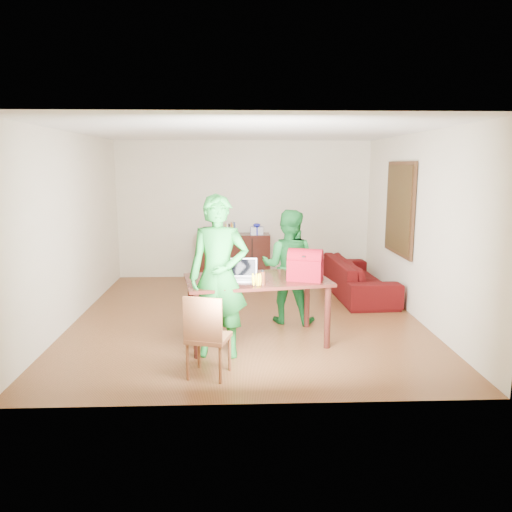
{
  "coord_description": "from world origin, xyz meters",
  "views": [
    {
      "loc": [
        -0.14,
        -7.16,
        2.25
      ],
      "look_at": [
        0.1,
        -0.83,
        1.08
      ],
      "focal_mm": 35.0,
      "sensor_mm": 36.0,
      "label": 1
    }
  ],
  "objects_px": {
    "person_far": "(288,267)",
    "laptop": "(242,277)",
    "chair": "(209,352)",
    "person_near": "(219,277)",
    "table": "(257,287)",
    "red_bag": "(305,268)",
    "sofa": "(358,278)",
    "bottle": "(263,277)"
  },
  "relations": [
    {
      "from": "chair",
      "to": "bottle",
      "type": "xyz_separation_m",
      "value": [
        0.61,
        0.71,
        0.65
      ]
    },
    {
      "from": "laptop",
      "to": "person_near",
      "type": "bearing_deg",
      "value": -124.65
    },
    {
      "from": "table",
      "to": "bottle",
      "type": "distance_m",
      "value": 0.4
    },
    {
      "from": "table",
      "to": "person_far",
      "type": "relative_size",
      "value": 1.18
    },
    {
      "from": "person_near",
      "to": "bottle",
      "type": "relative_size",
      "value": 10.52
    },
    {
      "from": "person_far",
      "to": "sofa",
      "type": "bearing_deg",
      "value": -117.79
    },
    {
      "from": "table",
      "to": "chair",
      "type": "distance_m",
      "value": 1.28
    },
    {
      "from": "person_far",
      "to": "sofa",
      "type": "xyz_separation_m",
      "value": [
        1.36,
        1.42,
        -0.5
      ]
    },
    {
      "from": "person_near",
      "to": "person_far",
      "type": "relative_size",
      "value": 1.18
    },
    {
      "from": "table",
      "to": "sofa",
      "type": "distance_m",
      "value": 2.91
    },
    {
      "from": "chair",
      "to": "laptop",
      "type": "bearing_deg",
      "value": 84.6
    },
    {
      "from": "person_far",
      "to": "sofa",
      "type": "height_order",
      "value": "person_far"
    },
    {
      "from": "person_near",
      "to": "sofa",
      "type": "height_order",
      "value": "person_near"
    },
    {
      "from": "person_near",
      "to": "person_far",
      "type": "xyz_separation_m",
      "value": [
        0.95,
        1.26,
        -0.15
      ]
    },
    {
      "from": "chair",
      "to": "red_bag",
      "type": "distance_m",
      "value": 1.65
    },
    {
      "from": "laptop",
      "to": "sofa",
      "type": "relative_size",
      "value": 0.17
    },
    {
      "from": "table",
      "to": "sofa",
      "type": "height_order",
      "value": "table"
    },
    {
      "from": "laptop",
      "to": "sofa",
      "type": "distance_m",
      "value": 3.13
    },
    {
      "from": "person_near",
      "to": "sofa",
      "type": "relative_size",
      "value": 0.89
    },
    {
      "from": "chair",
      "to": "person_near",
      "type": "bearing_deg",
      "value": 96.92
    },
    {
      "from": "red_bag",
      "to": "person_near",
      "type": "bearing_deg",
      "value": -144.26
    },
    {
      "from": "chair",
      "to": "person_near",
      "type": "relative_size",
      "value": 0.48
    },
    {
      "from": "table",
      "to": "red_bag",
      "type": "distance_m",
      "value": 0.66
    },
    {
      "from": "red_bag",
      "to": "sofa",
      "type": "distance_m",
      "value": 2.74
    },
    {
      "from": "sofa",
      "to": "person_far",
      "type": "bearing_deg",
      "value": 133.43
    },
    {
      "from": "chair",
      "to": "sofa",
      "type": "xyz_separation_m",
      "value": [
        2.4,
        3.28,
        0.05
      ]
    },
    {
      "from": "chair",
      "to": "person_near",
      "type": "xyz_separation_m",
      "value": [
        0.1,
        0.6,
        0.69
      ]
    },
    {
      "from": "person_near",
      "to": "laptop",
      "type": "xyz_separation_m",
      "value": [
        0.28,
        0.36,
        -0.08
      ]
    },
    {
      "from": "laptop",
      "to": "sofa",
      "type": "bearing_deg",
      "value": 52.03
    },
    {
      "from": "bottle",
      "to": "red_bag",
      "type": "xyz_separation_m",
      "value": [
        0.54,
        0.22,
        0.06
      ]
    },
    {
      "from": "person_near",
      "to": "person_far",
      "type": "distance_m",
      "value": 1.58
    },
    {
      "from": "bottle",
      "to": "sofa",
      "type": "relative_size",
      "value": 0.08
    },
    {
      "from": "bottle",
      "to": "sofa",
      "type": "bearing_deg",
      "value": 55.1
    },
    {
      "from": "chair",
      "to": "sofa",
      "type": "height_order",
      "value": "chair"
    },
    {
      "from": "chair",
      "to": "sofa",
      "type": "distance_m",
      "value": 4.06
    },
    {
      "from": "person_far",
      "to": "laptop",
      "type": "relative_size",
      "value": 4.38
    },
    {
      "from": "person_far",
      "to": "chair",
      "type": "bearing_deg",
      "value": 76.73
    },
    {
      "from": "sofa",
      "to": "laptop",
      "type": "bearing_deg",
      "value": 136.03
    },
    {
      "from": "person_near",
      "to": "red_bag",
      "type": "xyz_separation_m",
      "value": [
        1.06,
        0.34,
        0.03
      ]
    },
    {
      "from": "red_bag",
      "to": "sofa",
      "type": "bearing_deg",
      "value": 80.11
    },
    {
      "from": "sofa",
      "to": "red_bag",
      "type": "bearing_deg",
      "value": 149.17
    },
    {
      "from": "chair",
      "to": "laptop",
      "type": "distance_m",
      "value": 1.2
    }
  ]
}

